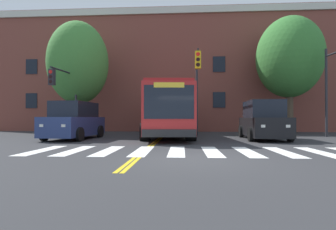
{
  "coord_description": "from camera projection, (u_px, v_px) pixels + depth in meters",
  "views": [
    {
      "loc": [
        -0.3,
        -7.97,
        1.27
      ],
      "look_at": [
        -1.36,
        8.57,
        1.43
      ],
      "focal_mm": 28.0,
      "sensor_mm": 36.0,
      "label": 1
    }
  ],
  "objects": [
    {
      "name": "building_facade",
      "position": [
        214.0,
        76.0,
        27.76
      ],
      "size": [
        43.72,
        8.63,
        11.46
      ],
      "color": "brown",
      "rests_on": "ground"
    },
    {
      "name": "crosswalk",
      "position": [
        212.0,
        151.0,
        9.77
      ],
      "size": [
        13.65,
        3.25,
        0.01
      ],
      "color": "white",
      "rests_on": "ground"
    },
    {
      "name": "traffic_light_far_corner",
      "position": [
        66.0,
        89.0,
        17.7
      ],
      "size": [
        0.53,
        3.21,
        4.81
      ],
      "color": "#28282D",
      "rests_on": "ground"
    },
    {
      "name": "street_tree_curbside_small",
      "position": [
        78.0,
        63.0,
        20.33
      ],
      "size": [
        5.51,
        5.6,
        8.73
      ],
      "color": "brown",
      "rests_on": "ground"
    },
    {
      "name": "car_navy_near_lane",
      "position": [
        75.0,
        121.0,
        15.51
      ],
      "size": [
        2.44,
        4.79,
        2.2
      ],
      "color": "navy",
      "rests_on": "ground"
    },
    {
      "name": "ground_plane",
      "position": [
        195.0,
        159.0,
        7.92
      ],
      "size": [
        120.0,
        120.0,
        0.0
      ],
      "primitive_type": "plane",
      "color": "#303033"
    },
    {
      "name": "car_black_far_lane",
      "position": [
        263.0,
        121.0,
        15.28
      ],
      "size": [
        2.39,
        4.9,
        2.25
      ],
      "color": "black",
      "rests_on": "ground"
    },
    {
      "name": "traffic_light_overhead",
      "position": [
        197.0,
        79.0,
        17.42
      ],
      "size": [
        0.38,
        4.47,
        5.54
      ],
      "color": "#28282D",
      "rests_on": "ground"
    },
    {
      "name": "street_tree_curbside_large",
      "position": [
        289.0,
        58.0,
        20.32
      ],
      "size": [
        6.61,
        6.75,
        9.11
      ],
      "color": "#4C3D2D",
      "rests_on": "ground"
    },
    {
      "name": "lane_line_yellow_inner",
      "position": [
        167.0,
        131.0,
        23.9
      ],
      "size": [
        0.12,
        36.0,
        0.01
      ],
      "primitive_type": "cube",
      "color": "gold",
      "rests_on": "ground"
    },
    {
      "name": "lane_line_yellow_outer",
      "position": [
        169.0,
        131.0,
        23.89
      ],
      "size": [
        0.12,
        36.0,
        0.01
      ],
      "primitive_type": "cube",
      "color": "gold",
      "rests_on": "ground"
    },
    {
      "name": "city_bus",
      "position": [
        167.0,
        111.0,
        17.6
      ],
      "size": [
        3.7,
        11.09,
        3.16
      ],
      "color": "#B22323",
      "rests_on": "ground"
    }
  ]
}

